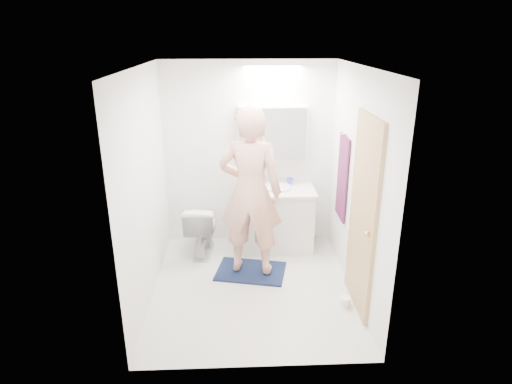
{
  "coord_description": "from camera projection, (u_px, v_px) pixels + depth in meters",
  "views": [
    {
      "loc": [
        -0.15,
        -4.23,
        2.71
      ],
      "look_at": [
        0.05,
        0.25,
        1.05
      ],
      "focal_mm": 30.46,
      "sensor_mm": 36.0,
      "label": 1
    }
  ],
  "objects": [
    {
      "name": "floor",
      "position": [
        253.0,
        287.0,
        4.91
      ],
      "size": [
        2.5,
        2.5,
        0.0
      ],
      "primitive_type": "plane",
      "color": "silver",
      "rests_on": "ground"
    },
    {
      "name": "door",
      "position": [
        363.0,
        216.0,
        4.28
      ],
      "size": [
        0.04,
        0.8,
        2.0
      ],
      "primitive_type": "cube",
      "color": "tan",
      "rests_on": "wall_right"
    },
    {
      "name": "door_knob",
      "position": [
        367.0,
        234.0,
        4.01
      ],
      "size": [
        0.06,
        0.06,
        0.06
      ],
      "primitive_type": "sphere",
      "color": "gold",
      "rests_on": "door"
    },
    {
      "name": "wall_front",
      "position": [
        258.0,
        241.0,
        3.32
      ],
      "size": [
        2.5,
        0.0,
        2.5
      ],
      "primitive_type": "plane",
      "rotation": [
        -1.57,
        0.0,
        0.0
      ],
      "color": "white",
      "rests_on": "floor"
    },
    {
      "name": "soap_bottle_a",
      "position": [
        256.0,
        176.0,
        5.63
      ],
      "size": [
        0.13,
        0.13,
        0.25
      ],
      "primitive_type": "imported",
      "rotation": [
        0.0,
        0.0,
        0.62
      ],
      "color": "beige",
      "rests_on": "countertop"
    },
    {
      "name": "bath_rug",
      "position": [
        251.0,
        271.0,
        5.2
      ],
      "size": [
        0.9,
        0.7,
        0.02
      ],
      "primitive_type": "cube",
      "rotation": [
        0.0,
        0.0,
        -0.21
      ],
      "color": "#121F3B",
      "rests_on": "floor"
    },
    {
      "name": "faucet",
      "position": [
        276.0,
        178.0,
        5.72
      ],
      "size": [
        0.02,
        0.02,
        0.16
      ],
      "primitive_type": "cylinder",
      "color": "silver",
      "rests_on": "countertop"
    },
    {
      "name": "soap_bottle_b",
      "position": [
        261.0,
        178.0,
        5.67
      ],
      "size": [
        0.11,
        0.11,
        0.18
      ],
      "primitive_type": "imported",
      "rotation": [
        0.0,
        0.0,
        -0.52
      ],
      "color": "#598BC0",
      "rests_on": "countertop"
    },
    {
      "name": "mirror_panel",
      "position": [
        273.0,
        135.0,
        5.43
      ],
      "size": [
        0.84,
        0.01,
        0.66
      ],
      "primitive_type": "cube",
      "color": "silver",
      "rests_on": "medicine_cabinet"
    },
    {
      "name": "person",
      "position": [
        250.0,
        192.0,
        4.85
      ],
      "size": [
        0.79,
        0.61,
        1.95
      ],
      "primitive_type": "imported",
      "rotation": [
        0.0,
        0.0,
        2.93
      ],
      "color": "#DA9A83",
      "rests_on": "bath_rug"
    },
    {
      "name": "medicine_cabinet",
      "position": [
        272.0,
        133.0,
        5.5
      ],
      "size": [
        0.88,
        0.14,
        0.7
      ],
      "primitive_type": "cube",
      "color": "white",
      "rests_on": "wall_back"
    },
    {
      "name": "wall_right",
      "position": [
        357.0,
        185.0,
        4.54
      ],
      "size": [
        0.0,
        2.5,
        2.5
      ],
      "primitive_type": "plane",
      "rotation": [
        1.57,
        0.0,
        -1.57
      ],
      "color": "white",
      "rests_on": "floor"
    },
    {
      "name": "wall_back",
      "position": [
        249.0,
        155.0,
        5.66
      ],
      "size": [
        2.5,
        0.0,
        2.5
      ],
      "primitive_type": "plane",
      "rotation": [
        1.57,
        0.0,
        0.0
      ],
      "color": "white",
      "rests_on": "floor"
    },
    {
      "name": "countertop",
      "position": [
        278.0,
        191.0,
        5.55
      ],
      "size": [
        0.95,
        0.58,
        0.04
      ],
      "primitive_type": "cube",
      "color": "silver",
      "rests_on": "vanity_cabinet"
    },
    {
      "name": "sink_basin",
      "position": [
        277.0,
        187.0,
        5.57
      ],
      "size": [
        0.36,
        0.36,
        0.03
      ],
      "primitive_type": "cylinder",
      "color": "silver",
      "rests_on": "countertop"
    },
    {
      "name": "ceiling",
      "position": [
        252.0,
        67.0,
        4.08
      ],
      "size": [
        2.5,
        2.5,
        0.0
      ],
      "primitive_type": "plane",
      "rotation": [
        3.14,
        0.0,
        0.0
      ],
      "color": "white",
      "rests_on": "floor"
    },
    {
      "name": "toilet",
      "position": [
        202.0,
        228.0,
        5.56
      ],
      "size": [
        0.43,
        0.7,
        0.68
      ],
      "primitive_type": "imported",
      "rotation": [
        0.0,
        0.0,
        3.06
      ],
      "color": "silver",
      "rests_on": "floor"
    },
    {
      "name": "wall_left",
      "position": [
        145.0,
        188.0,
        4.45
      ],
      "size": [
        0.0,
        2.5,
        2.5
      ],
      "primitive_type": "plane",
      "rotation": [
        1.57,
        0.0,
        1.57
      ],
      "color": "white",
      "rests_on": "floor"
    },
    {
      "name": "towel",
      "position": [
        342.0,
        178.0,
        5.09
      ],
      "size": [
        0.02,
        0.42,
        1.0
      ],
      "primitive_type": "cube",
      "color": "#12183B",
      "rests_on": "wall_right"
    },
    {
      "name": "toothbrush_cup",
      "position": [
        290.0,
        182.0,
        5.69
      ],
      "size": [
        0.1,
        0.1,
        0.09
      ],
      "primitive_type": "imported",
      "rotation": [
        0.0,
        0.0,
        -0.06
      ],
      "color": "#4649D2",
      "rests_on": "countertop"
    },
    {
      "name": "towel_hook",
      "position": [
        344.0,
        134.0,
        4.91
      ],
      "size": [
        0.07,
        0.02,
        0.02
      ],
      "primitive_type": "cylinder",
      "rotation": [
        0.0,
        1.57,
        0.0
      ],
      "color": "silver",
      "rests_on": "wall_right"
    },
    {
      "name": "vanity_cabinet",
      "position": [
        277.0,
        220.0,
        5.69
      ],
      "size": [
        0.9,
        0.55,
        0.78
      ],
      "primitive_type": "cube",
      "color": "silver",
      "rests_on": "floor"
    },
    {
      "name": "toilet_paper_roll",
      "position": [
        345.0,
        302.0,
        4.55
      ],
      "size": [
        0.11,
        0.11,
        0.1
      ],
      "primitive_type": "cylinder",
      "color": "white",
      "rests_on": "floor"
    }
  ]
}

